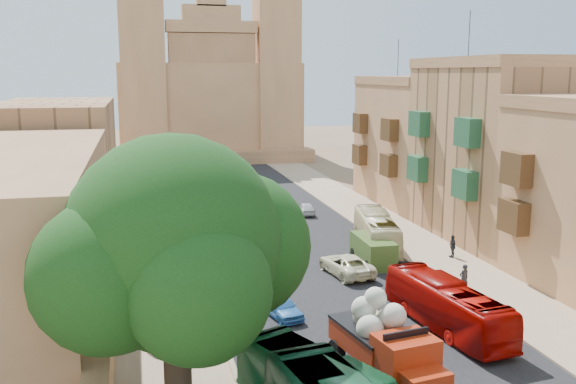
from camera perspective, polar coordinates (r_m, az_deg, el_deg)
name	(u,v)px	position (r m, az deg, el deg)	size (l,w,h in m)	color
road_surface	(277,232)	(51.79, -1.02, -3.56)	(14.00, 140.00, 0.01)	black
sidewalk_east	(387,225)	(54.54, 8.80, -2.96)	(5.00, 140.00, 0.01)	tan
sidewalk_west	(157,239)	(50.70, -11.59, -4.09)	(5.00, 140.00, 0.01)	tan
kerb_east	(359,226)	(53.65, 6.32, -3.06)	(0.25, 140.00, 0.12)	tan
kerb_west	(189,236)	(50.81, -8.77, -3.90)	(0.25, 140.00, 0.12)	tan
townhouse_c	(493,148)	(51.80, 17.75, 3.71)	(9.00, 14.00, 17.40)	tan
townhouse_d	(416,140)	(64.21, 11.30, 4.56)	(9.00, 14.00, 15.90)	#AE794E
west_wall	(112,268)	(40.86, -15.42, -6.52)	(1.00, 40.00, 1.80)	#AE794E
west_building_low	(4,228)	(38.75, -23.91, -2.94)	(10.00, 28.00, 8.40)	#9A6943
west_building_mid	(57,155)	(63.98, -19.81, 3.08)	(10.00, 22.00, 10.00)	tan
church	(208,94)	(98.33, -7.13, 8.66)	(28.00, 22.50, 36.30)	#AE794E
ficus_tree	(176,250)	(24.00, -9.90, -5.06)	(10.55, 9.70, 10.55)	#34251A
street_tree_a	(156,271)	(32.56, -11.64, -6.90)	(2.91, 2.91, 4.47)	#34251A
street_tree_b	(150,213)	(44.08, -12.15, -1.80)	(3.29, 3.29, 5.05)	#34251A
street_tree_c	(147,189)	(55.95, -12.41, 0.30)	(2.84, 2.84, 4.36)	#34251A
street_tree_d	(145,166)	(67.76, -12.61, 2.27)	(3.08, 3.08, 4.73)	#34251A
red_truck	(386,342)	(27.59, 8.75, -13.07)	(3.44, 6.64, 3.71)	#AA280D
olive_pickup	(373,251)	(43.52, 7.57, -5.21)	(2.05, 4.38, 1.80)	#3F5A22
bus_red_east	(447,306)	(33.29, 13.93, -9.80)	(2.07, 8.83, 2.46)	#A40702
bus_cream_east	(376,231)	(47.26, 7.86, -3.44)	(2.15, 9.20, 2.56)	beige
car_blue_a	(281,306)	(34.14, -0.60, -10.13)	(1.35, 3.34, 1.14)	#3B86D0
car_white_a	(247,223)	(52.30, -3.67, -2.79)	(1.22, 3.51, 1.16)	white
car_cream	(346,265)	(41.06, 5.18, -6.44)	(2.18, 4.73, 1.31)	beige
car_dkblue	(216,188)	(68.05, -6.46, 0.39)	(1.98, 4.88, 1.42)	navy
car_white_b	(306,208)	(58.00, 1.57, -1.47)	(1.30, 3.24, 1.10)	silver
car_blue_b	(191,173)	(78.84, -8.64, 1.70)	(1.39, 3.99, 1.31)	#365595
pedestrian_a	(464,279)	(38.90, 15.37, -7.44)	(0.63, 0.42, 1.74)	#29272A
pedestrian_c	(452,246)	(46.02, 14.41, -4.69)	(0.93, 0.39, 1.59)	#2C2E33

